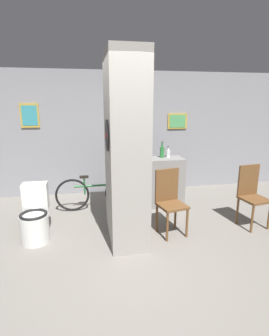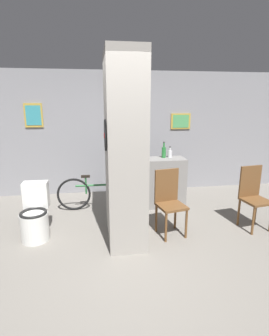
{
  "view_description": "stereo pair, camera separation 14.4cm",
  "coord_description": "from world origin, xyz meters",
  "px_view_note": "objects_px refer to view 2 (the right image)",
  "views": [
    {
      "loc": [
        -0.51,
        -3.03,
        1.96
      ],
      "look_at": [
        0.22,
        0.91,
        0.95
      ],
      "focal_mm": 28.0,
      "sensor_mm": 36.0,
      "label": 1
    },
    {
      "loc": [
        -0.36,
        -3.05,
        1.96
      ],
      "look_at": [
        0.22,
        0.91,
        0.95
      ],
      "focal_mm": 28.0,
      "sensor_mm": 36.0,
      "label": 2
    }
  ],
  "objects_px": {
    "bicycle": "(99,192)",
    "toilet": "(35,217)",
    "bottle_tall": "(164,152)",
    "chair_by_doorway": "(253,195)",
    "chair_near_pillar": "(169,199)"
  },
  "relations": [
    {
      "from": "toilet",
      "to": "bottle_tall",
      "type": "distance_m",
      "value": 2.53
    },
    {
      "from": "chair_near_pillar",
      "to": "bottle_tall",
      "type": "bearing_deg",
      "value": 68.25
    },
    {
      "from": "bicycle",
      "to": "bottle_tall",
      "type": "xyz_separation_m",
      "value": [
        1.25,
        0.08,
        0.72
      ]
    },
    {
      "from": "chair_near_pillar",
      "to": "bottle_tall",
      "type": "distance_m",
      "value": 1.3
    },
    {
      "from": "chair_by_doorway",
      "to": "chair_near_pillar",
      "type": "bearing_deg",
      "value": 171.96
    },
    {
      "from": "chair_by_doorway",
      "to": "bottle_tall",
      "type": "relative_size",
      "value": 3.17
    },
    {
      "from": "chair_by_doorway",
      "to": "bicycle",
      "type": "xyz_separation_m",
      "value": [
        -2.42,
        1.09,
        -0.22
      ]
    },
    {
      "from": "chair_near_pillar",
      "to": "chair_by_doorway",
      "type": "xyz_separation_m",
      "value": [
        1.37,
        0.01,
        0.0
      ]
    },
    {
      "from": "chair_near_pillar",
      "to": "bicycle",
      "type": "xyz_separation_m",
      "value": [
        -1.04,
        1.1,
        -0.22
      ]
    },
    {
      "from": "chair_near_pillar",
      "to": "chair_by_doorway",
      "type": "height_order",
      "value": "same"
    },
    {
      "from": "bicycle",
      "to": "bottle_tall",
      "type": "height_order",
      "value": "bottle_tall"
    },
    {
      "from": "bicycle",
      "to": "toilet",
      "type": "bearing_deg",
      "value": -134.31
    },
    {
      "from": "toilet",
      "to": "chair_by_doorway",
      "type": "height_order",
      "value": "chair_by_doorway"
    },
    {
      "from": "chair_near_pillar",
      "to": "chair_by_doorway",
      "type": "relative_size",
      "value": 1.0
    },
    {
      "from": "toilet",
      "to": "chair_by_doorway",
      "type": "relative_size",
      "value": 0.81
    }
  ]
}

